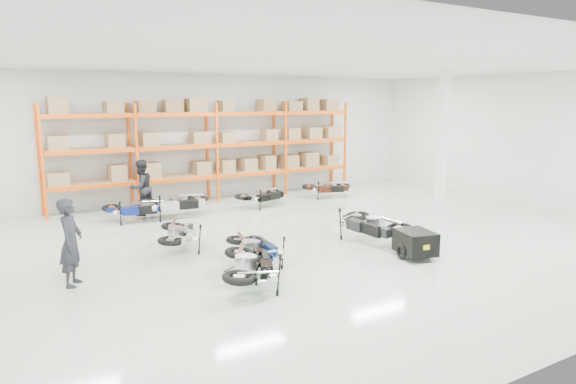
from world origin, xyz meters
TOP-DOWN VIEW (x-y plane):
  - room at (0.00, 0.00)m, footprint 18.00×18.00m
  - pallet_rack at (-0.00, 6.45)m, footprint 11.28×0.98m
  - structural_column at (5.20, 0.50)m, footprint 0.25×0.25m
  - moto_blue_centre at (-2.13, -1.09)m, footprint 1.04×1.74m
  - moto_silver_left at (-3.17, 0.90)m, footprint 1.36×1.86m
  - moto_black_far_left at (-2.82, -2.23)m, footprint 1.61×2.04m
  - moto_touring_right at (1.24, -0.89)m, footprint 0.99×1.95m
  - trailer at (1.24, -2.49)m, footprint 0.90×1.56m
  - moto_back_a at (-3.30, 4.47)m, footprint 1.79×1.13m
  - moto_back_b at (-2.15, 4.39)m, footprint 1.99×1.16m
  - moto_back_c at (0.93, 4.42)m, footprint 1.75×1.12m
  - moto_back_d at (3.81, 4.67)m, footprint 1.76×1.32m
  - person_left at (-5.77, -0.36)m, footprint 0.65×0.75m
  - person_back at (-2.92, 5.25)m, footprint 1.06×0.98m

SIDE VIEW (x-z plane):
  - trailer at x=1.24m, z-range 0.05..0.69m
  - moto_back_d at x=3.81m, z-range -0.03..1.00m
  - moto_back_c at x=0.93m, z-range -0.03..1.02m
  - moto_blue_centre at x=-2.13m, z-range -0.03..1.03m
  - moto_back_a at x=-3.30m, z-range -0.03..1.04m
  - moto_silver_left at x=-3.17m, z-range -0.03..1.05m
  - moto_black_far_left at x=-2.82m, z-range -0.03..1.15m
  - moto_back_b at x=-2.15m, z-range -0.03..1.19m
  - moto_touring_right at x=1.24m, z-range -0.04..1.22m
  - person_left at x=-5.77m, z-range 0.00..1.73m
  - person_back at x=-2.92m, z-range 0.00..1.76m
  - room at x=0.00m, z-range -6.75..11.25m
  - structural_column at x=5.20m, z-range 0.00..4.50m
  - pallet_rack at x=0.00m, z-range 0.45..4.07m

